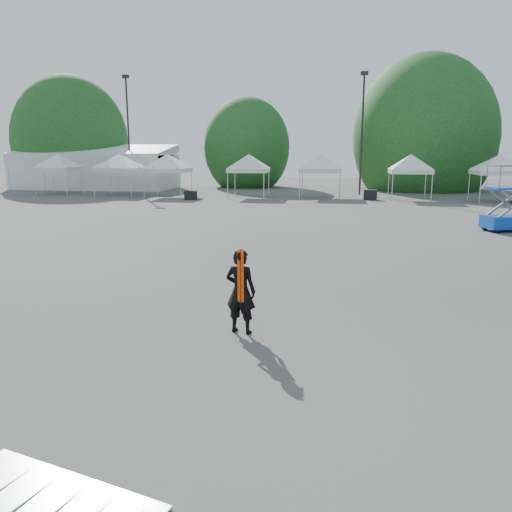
# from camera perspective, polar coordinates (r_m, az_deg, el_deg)

# --- Properties ---
(ground) EXTENTS (120.00, 120.00, 0.00)m
(ground) POSITION_cam_1_polar(r_m,az_deg,el_deg) (11.35, 3.02, -6.17)
(ground) COLOR #474442
(ground) RESTS_ON ground
(marquee) EXTENTS (15.00, 6.25, 4.23)m
(marquee) POSITION_cam_1_polar(r_m,az_deg,el_deg) (51.28, -17.90, 9.55)
(marquee) COLOR silver
(marquee) RESTS_ON ground
(light_pole_west) EXTENTS (0.60, 0.25, 10.30)m
(light_pole_west) POSITION_cam_1_polar(r_m,az_deg,el_deg) (48.71, -14.40, 14.13)
(light_pole_west) COLOR black
(light_pole_west) RESTS_ON ground
(light_pole_east) EXTENTS (0.60, 0.25, 9.80)m
(light_pole_east) POSITION_cam_1_polar(r_m,az_deg,el_deg) (42.83, 12.05, 14.26)
(light_pole_east) COLOR black
(light_pole_east) RESTS_ON ground
(tree_far_w) EXTENTS (4.80, 4.80, 7.30)m
(tree_far_w) POSITION_cam_1_polar(r_m,az_deg,el_deg) (55.79, -20.40, 12.16)
(tree_far_w) COLOR #382314
(tree_far_w) RESTS_ON ground
(tree_mid_w) EXTENTS (4.16, 4.16, 6.33)m
(tree_mid_w) POSITION_cam_1_polar(r_m,az_deg,el_deg) (51.56, -1.05, 12.29)
(tree_mid_w) COLOR #382314
(tree_mid_w) RESTS_ON ground
(tree_mid_e) EXTENTS (5.12, 5.12, 7.79)m
(tree_mid_e) POSITION_cam_1_polar(r_m,az_deg,el_deg) (50.38, 18.64, 12.74)
(tree_mid_e) COLOR #382314
(tree_mid_e) RESTS_ON ground
(tent_a) EXTENTS (4.18, 4.18, 3.88)m
(tent_a) POSITION_cam_1_polar(r_m,az_deg,el_deg) (45.55, -21.70, 10.44)
(tent_a) COLOR silver
(tent_a) RESTS_ON ground
(tent_b) EXTENTS (4.69, 4.69, 3.88)m
(tent_b) POSITION_cam_1_polar(r_m,az_deg,el_deg) (42.90, -15.38, 10.81)
(tent_b) COLOR silver
(tent_b) RESTS_ON ground
(tent_c) EXTENTS (4.47, 4.47, 3.88)m
(tent_c) POSITION_cam_1_polar(r_m,az_deg,el_deg) (40.68, -10.08, 11.02)
(tent_c) COLOR silver
(tent_c) RESTS_ON ground
(tent_d) EXTENTS (4.23, 4.23, 3.88)m
(tent_d) POSITION_cam_1_polar(r_m,az_deg,el_deg) (39.45, -0.84, 11.17)
(tent_d) COLOR silver
(tent_d) RESTS_ON ground
(tent_e) EXTENTS (4.54, 4.54, 3.88)m
(tent_e) POSITION_cam_1_polar(r_m,az_deg,el_deg) (39.52, 7.44, 11.08)
(tent_e) COLOR silver
(tent_e) RESTS_ON ground
(tent_f) EXTENTS (4.16, 4.16, 3.88)m
(tent_f) POSITION_cam_1_polar(r_m,az_deg,el_deg) (39.04, 17.30, 10.64)
(tent_f) COLOR silver
(tent_f) RESTS_ON ground
(tent_g) EXTENTS (4.61, 4.61, 3.88)m
(tent_g) POSITION_cam_1_polar(r_m,az_deg,el_deg) (39.42, 26.12, 9.99)
(tent_g) COLOR silver
(tent_g) RESTS_ON ground
(man) EXTENTS (0.69, 0.52, 1.68)m
(man) POSITION_cam_1_polar(r_m,az_deg,el_deg) (9.73, -1.77, -4.04)
(man) COLOR black
(man) RESTS_ON ground
(scissor_lift) EXTENTS (2.49, 1.78, 2.91)m
(scissor_lift) POSITION_cam_1_polar(r_m,az_deg,el_deg) (25.10, 27.17, 5.88)
(scissor_lift) COLOR #0E37B8
(scissor_lift) RESTS_ON ground
(barrier_left) EXTENTS (2.59, 1.76, 0.08)m
(barrier_left) POSITION_cam_1_polar(r_m,az_deg,el_deg) (5.92, -23.71, -25.12)
(barrier_left) COLOR #9D9FA4
(barrier_left) RESTS_ON ground
(crate_west) EXTENTS (0.86, 0.68, 0.65)m
(crate_west) POSITION_cam_1_polar(r_m,az_deg,el_deg) (37.70, -7.47, 6.89)
(crate_west) COLOR black
(crate_west) RESTS_ON ground
(crate_mid) EXTENTS (0.96, 0.75, 0.74)m
(crate_mid) POSITION_cam_1_polar(r_m,az_deg,el_deg) (38.34, 12.91, 6.84)
(crate_mid) COLOR black
(crate_mid) RESTS_ON ground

